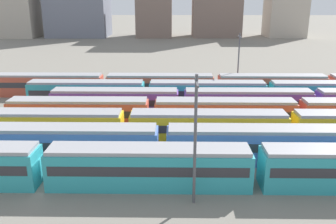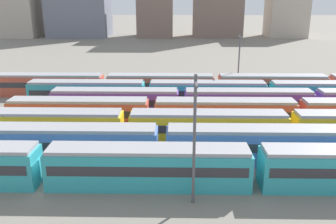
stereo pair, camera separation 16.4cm
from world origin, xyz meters
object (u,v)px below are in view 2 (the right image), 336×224
Objects in this scene: train_track_2 at (208,127)px; train_track_6 at (272,86)px; train_track_5 at (268,93)px; catenary_pole_2 at (194,135)px; catenary_pole_1 at (239,60)px.

train_track_6 is at bearing 58.80° from train_track_2.
train_track_5 is 6.91× the size of catenary_pole_2.
catenary_pole_1 reaches higher than train_track_5.
catenary_pole_1 is at bearing 75.47° from catenary_pole_2.
train_track_2 and train_track_5 have the same top height.
train_track_2 is at bearing -121.20° from train_track_6.
train_track_5 is (10.68, 15.60, 0.00)m from train_track_2.
train_track_5 is 0.80× the size of train_track_6.
train_track_2 is 24.32m from train_track_6.
catenary_pole_1 is at bearing 152.74° from train_track_6.
catenary_pole_1 is at bearing 72.94° from train_track_2.
train_track_5 is at bearing 55.61° from train_track_2.
catenary_pole_2 is at bearing -99.86° from train_track_2.
train_track_2 is at bearing -107.06° from catenary_pole_1.
train_track_2 is 5.41× the size of catenary_pole_1.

